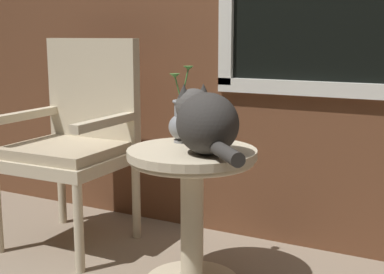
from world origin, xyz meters
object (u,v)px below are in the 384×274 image
(wicker_side_table, at_px, (192,192))
(wicker_chair, at_px, (76,135))
(pewter_vase_with_ivy, at_px, (181,121))
(cat, at_px, (205,121))

(wicker_side_table, relative_size, wicker_chair, 0.58)
(wicker_chair, bearing_deg, wicker_side_table, -14.74)
(wicker_side_table, bearing_deg, wicker_chair, 165.26)
(wicker_side_table, xyz_separation_m, wicker_chair, (-0.76, 0.20, 0.14))
(wicker_chair, distance_m, pewter_vase_with_ivy, 0.68)
(cat, distance_m, pewter_vase_with_ivy, 0.23)
(cat, bearing_deg, wicker_chair, 164.50)
(wicker_chair, xyz_separation_m, cat, (0.84, -0.23, 0.17))
(wicker_side_table, distance_m, wicker_chair, 0.80)
(wicker_side_table, distance_m, pewter_vase_with_ivy, 0.31)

